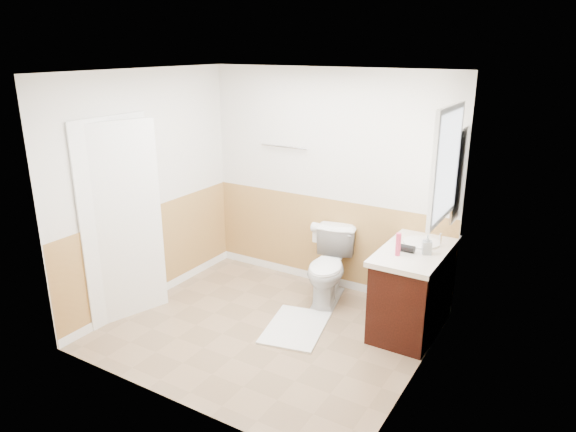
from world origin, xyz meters
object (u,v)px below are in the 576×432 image
Objects in this scene: toilet at (329,267)px; vanity_cabinet at (413,290)px; bath_mat at (296,327)px; lotion_bottle at (398,244)px; soap_dispenser at (427,244)px.

vanity_cabinet is at bearing -17.44° from toilet.
bath_mat is 1.35m from lotion_bottle.
toilet is 1.24m from soap_dispenser.
lotion_bottle is at bearing -34.36° from toilet.
soap_dispenser is at bearing 39.04° from lotion_bottle.
vanity_cabinet reaches higher than toilet.
vanity_cabinet is 5.90× the size of soap_dispenser.
vanity_cabinet is at bearing 69.54° from lotion_bottle.
bath_mat is 0.73× the size of vanity_cabinet.
bath_mat is 3.64× the size of lotion_bottle.
vanity_cabinet is 0.63m from lotion_bottle.
vanity_cabinet is 5.00× the size of lotion_bottle.
lotion_bottle is at bearing 22.98° from bath_mat.
toilet is 0.82m from bath_mat.
vanity_cabinet is at bearing 33.21° from bath_mat.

